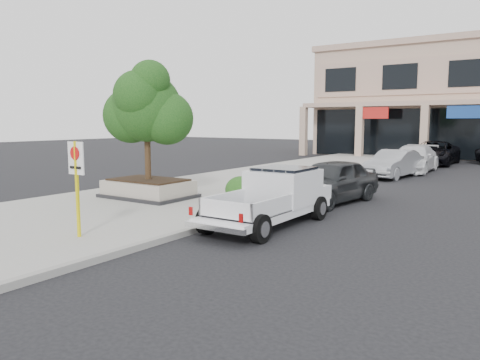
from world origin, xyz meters
name	(u,v)px	position (x,y,z in m)	size (l,w,h in m)	color
ground	(253,237)	(0.00, 0.00, 0.00)	(120.00, 120.00, 0.00)	black
sidewalk	(219,189)	(-5.50, 6.00, 0.07)	(8.00, 52.00, 0.15)	gray
curb	(303,197)	(-1.55, 6.00, 0.07)	(0.20, 52.00, 0.15)	gray
planter	(149,188)	(-6.09, 2.43, 0.48)	(3.20, 2.20, 0.68)	black
planter_tree	(152,108)	(-5.96, 2.59, 3.41)	(2.90, 2.55, 4.00)	black
no_parking_sign	(77,176)	(-3.20, -2.79, 1.63)	(0.55, 0.09, 2.30)	yellow
hedge	(241,190)	(-2.52, 3.20, 0.62)	(1.10, 0.99, 0.94)	#1D4614
pickup_truck	(268,198)	(-0.35, 1.31, 0.80)	(1.88, 5.06, 1.59)	white
curb_car_a	(331,181)	(-0.43, 5.88, 0.79)	(1.86, 4.63, 1.58)	#282B2D
curb_car_b	(394,164)	(-0.75, 14.90, 0.72)	(1.53, 4.39, 1.45)	#9EA0A5
curb_car_c	(413,159)	(-0.61, 18.37, 0.77)	(2.17, 5.33, 1.55)	silver
curb_car_d	(434,153)	(-0.65, 23.98, 0.80)	(2.66, 5.76, 1.60)	black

